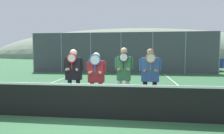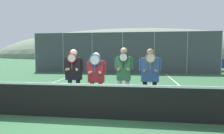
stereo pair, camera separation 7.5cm
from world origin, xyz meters
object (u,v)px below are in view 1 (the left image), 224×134
player_center_left (96,75)px  car_center (194,61)px  car_left_of_center (134,61)px  player_leftmost (74,73)px  player_center_right (124,74)px  player_rightmost (150,75)px  car_far_left (82,60)px

player_center_left → car_center: bearing=64.5°
car_left_of_center → car_center: bearing=-2.9°
player_leftmost → player_center_right: size_ratio=0.97×
player_rightmost → car_far_left: size_ratio=0.43×
player_center_right → car_left_of_center: player_center_right is taller
player_leftmost → car_center: car_center is taller
player_leftmost → player_center_left: 0.74m
player_center_right → car_left_of_center: bearing=89.4°
player_center_right → car_far_left: 14.70m
player_center_left → player_center_right: bearing=3.6°
car_left_of_center → car_center: 5.51m
player_leftmost → car_left_of_center: (1.69, 13.73, -0.22)m
car_left_of_center → car_center: size_ratio=1.02×
player_center_left → car_left_of_center: (0.96, 13.84, -0.17)m
player_rightmost → car_left_of_center: player_rightmost is taller
player_rightmost → car_far_left: bearing=113.1°
player_leftmost → car_far_left: 14.18m
player_rightmost → car_center: 14.44m
player_center_right → car_center: size_ratio=0.40×
car_far_left → car_center: car_far_left is taller
player_center_right → car_center: player_center_right is taller
player_center_left → player_rightmost: size_ratio=0.94×
car_far_left → car_left_of_center: car_far_left is taller
player_leftmost → car_center: size_ratio=0.39×
player_leftmost → player_center_left: bearing=-8.5°
player_leftmost → player_center_right: (1.55, -0.06, -0.01)m
car_far_left → car_center: size_ratio=0.91×
player_rightmost → car_left_of_center: (-0.62, 13.87, -0.21)m
player_center_left → player_center_right: size_ratio=0.92×
player_leftmost → player_rightmost: player_rightmost is taller
player_rightmost → car_center: bearing=70.2°
car_left_of_center → player_rightmost: bearing=-87.4°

